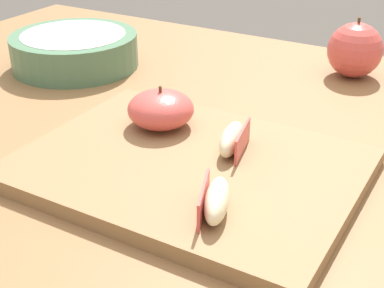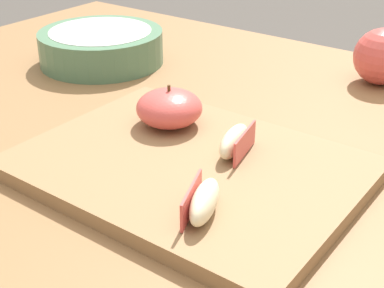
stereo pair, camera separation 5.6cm
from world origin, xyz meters
TOP-DOWN VIEW (x-y plane):
  - dining_table at (0.00, 0.00)m, footprint 1.25×0.83m
  - cutting_board at (0.00, -0.07)m, footprint 0.34×0.26m
  - apple_half_skin_up at (-0.07, -0.02)m, footprint 0.08×0.08m
  - apple_wedge_front at (0.07, -0.14)m, footprint 0.04×0.07m
  - apple_wedge_left at (0.03, -0.03)m, footprint 0.04×0.07m
  - whole_apple_pink_lady at (0.07, 0.30)m, footprint 0.08×0.08m
  - ceramic_fruit_bowl at (-0.32, 0.12)m, footprint 0.19×0.19m

SIDE VIEW (x-z plane):
  - dining_table at x=0.00m, z-range 0.27..1.05m
  - cutting_board at x=0.00m, z-range 0.77..0.79m
  - ceramic_fruit_bowl at x=-0.32m, z-range 0.77..0.83m
  - apple_wedge_front at x=0.07m, z-range 0.79..0.82m
  - apple_wedge_left at x=0.03m, z-range 0.79..0.82m
  - apple_half_skin_up at x=-0.07m, z-range 0.79..0.84m
  - whole_apple_pink_lady at x=0.07m, z-range 0.77..0.86m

